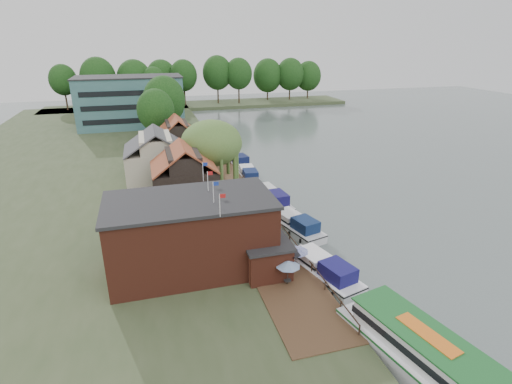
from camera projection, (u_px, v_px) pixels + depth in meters
ground at (337, 249)px, 44.25m from camera, size 260.00×260.00×0.00m
land_bank at (84, 173)px, 67.89m from camera, size 50.00×140.00×1.00m
quay_deck at (245, 213)px, 50.82m from camera, size 6.00×50.00×0.10m
quay_rail at (264, 206)px, 51.79m from camera, size 0.20×49.00×1.00m
pub at (212, 231)px, 38.13m from camera, size 20.00×11.00×7.30m
hotel_block at (131, 102)px, 98.92m from camera, size 25.40×12.40×12.30m
cottage_a at (184, 177)px, 51.12m from camera, size 8.60×7.60×8.50m
cottage_b at (157, 158)px, 59.33m from camera, size 9.60×8.60×8.50m
cottage_c at (178, 142)px, 68.42m from camera, size 7.60×7.60×8.50m
willow at (212, 157)px, 56.40m from camera, size 8.60×8.60×10.43m
umbrella_0 at (288, 272)px, 35.77m from camera, size 2.23×2.23×2.38m
umbrella_1 at (296, 257)px, 38.23m from camera, size 2.40×2.40×2.38m
umbrella_2 at (274, 245)px, 40.45m from camera, size 2.11×2.11×2.38m
umbrella_3 at (268, 233)px, 42.87m from camera, size 2.26×2.26×2.38m
umbrella_4 at (255, 221)px, 45.68m from camera, size 2.02×2.02×2.38m
umbrella_5 at (250, 208)px, 49.42m from camera, size 2.31×2.31×2.38m
cruiser_0 at (323, 267)px, 38.47m from camera, size 5.95×10.83×2.52m
cruiser_1 at (296, 223)px, 47.82m from camera, size 5.65×10.38×2.40m
cruiser_2 at (270, 197)px, 55.27m from camera, size 4.63×11.21×2.68m
cruiser_3 at (248, 174)px, 65.25m from camera, size 3.87×9.86×2.33m
cruiser_4 at (236, 159)px, 72.63m from camera, size 4.86×10.68×2.51m
tour_boat at (433, 360)px, 26.81m from camera, size 7.61×15.99×3.37m
swan at (344, 312)px, 33.81m from camera, size 0.44×0.44×0.44m
bank_tree_0 at (157, 122)px, 74.71m from camera, size 6.85×6.85×12.33m
bank_tree_1 at (165, 110)px, 83.18m from camera, size 8.60×8.60×13.83m
bank_tree_2 at (168, 109)px, 88.49m from camera, size 6.63×6.63×12.19m
bank_tree_3 at (154, 97)px, 106.41m from camera, size 8.28×8.28×12.30m
bank_tree_4 at (149, 95)px, 114.71m from camera, size 7.55×7.55×11.07m
bank_tree_5 at (154, 88)px, 123.60m from camera, size 6.96×6.96×12.79m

